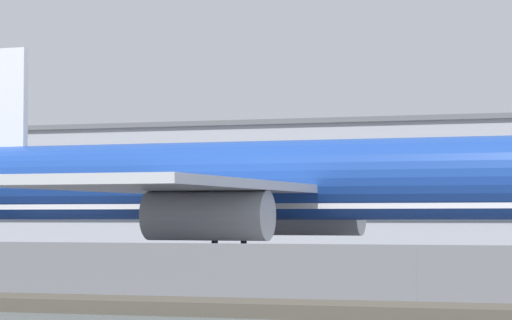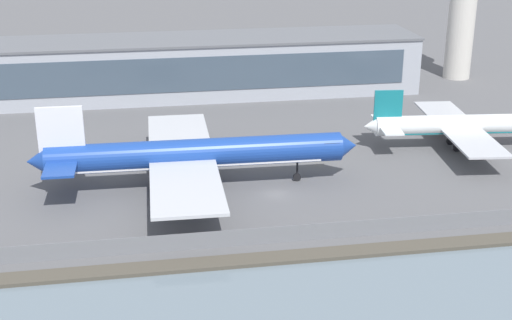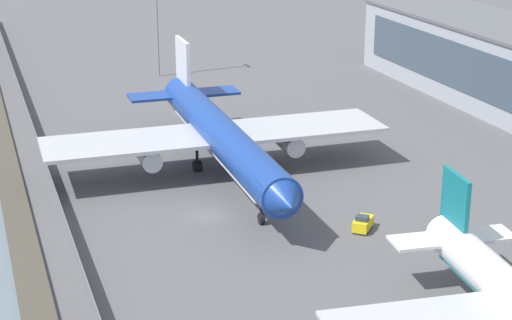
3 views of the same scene
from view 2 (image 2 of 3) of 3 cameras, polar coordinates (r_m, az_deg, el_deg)
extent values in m
plane|color=#565659|center=(109.83, 1.65, -2.75)|extent=(500.00, 500.00, 0.00)
cube|color=#474238|center=(91.71, 4.15, -7.62)|extent=(320.00, 3.00, 0.50)
cube|color=slate|center=(95.15, 3.53, -5.86)|extent=(280.00, 0.08, 2.41)
cylinder|color=slate|center=(95.15, 3.53, -5.86)|extent=(0.10, 0.10, 2.41)
cylinder|color=#193D93|center=(110.99, -4.78, 0.53)|extent=(45.86, 5.47, 4.54)
cone|color=#193D93|center=(114.87, 7.32, 1.14)|extent=(3.04, 4.37, 4.31)
cone|color=#193D93|center=(112.28, -17.16, -0.11)|extent=(3.03, 4.15, 4.09)
cube|color=#232D3D|center=(113.91, 5.84, 1.34)|extent=(2.57, 3.91, 1.36)
cube|color=silver|center=(111.42, -4.76, -0.07)|extent=(38.98, 4.42, 0.82)
cube|color=#B7BABF|center=(121.44, -6.21, 1.99)|extent=(10.51, 22.17, 0.45)
cube|color=#B7BABF|center=(100.86, -5.63, -1.96)|extent=(10.51, 22.17, 0.45)
cylinder|color=#B7BABF|center=(120.31, -5.49, 1.09)|extent=(6.46, 2.63, 2.50)
cylinder|color=#B7BABF|center=(103.11, -4.90, -2.31)|extent=(6.46, 2.63, 2.50)
cube|color=silver|center=(110.24, -15.35, 2.20)|extent=(6.88, 0.68, 7.72)
cube|color=#193D93|center=(115.36, -14.95, 0.85)|extent=(4.74, 8.15, 0.36)
cube|color=#193D93|center=(107.84, -15.37, -0.58)|extent=(4.74, 8.15, 0.36)
cylinder|color=black|center=(114.27, 3.31, -0.75)|extent=(0.32, 0.32, 2.66)
cylinder|color=black|center=(114.76, 3.30, -1.37)|extent=(1.28, 0.53, 1.27)
cylinder|color=black|center=(114.36, -6.41, -0.83)|extent=(0.36, 0.36, 2.66)
cylinder|color=black|center=(114.85, -6.38, -1.45)|extent=(1.48, 1.05, 1.46)
cylinder|color=black|center=(109.94, -6.30, -1.74)|extent=(0.36, 0.36, 2.66)
cylinder|color=black|center=(110.45, -6.28, -2.37)|extent=(1.48, 1.05, 1.46)
cylinder|color=white|center=(133.96, 16.59, 2.74)|extent=(33.82, 7.04, 3.56)
cone|color=white|center=(128.95, 9.13, 2.67)|extent=(2.64, 3.43, 3.21)
cube|color=#14707A|center=(134.25, 16.55, 2.35)|extent=(28.73, 5.81, 0.64)
cube|color=#B7BABF|center=(140.80, 14.85, 3.58)|extent=(9.04, 16.82, 0.36)
cube|color=#B7BABF|center=(126.35, 17.05, 1.41)|extent=(9.04, 16.82, 0.36)
cylinder|color=#B7BABF|center=(140.28, 15.36, 2.98)|extent=(4.89, 2.44, 1.96)
cylinder|color=#B7BABF|center=(128.20, 17.23, 1.12)|extent=(4.89, 2.44, 1.96)
cube|color=#14707A|center=(128.60, 10.53, 4.20)|extent=(5.06, 0.95, 6.06)
cube|color=white|center=(132.29, 10.14, 3.19)|extent=(3.96, 6.24, 0.29)
cube|color=white|center=(126.83, 10.74, 2.39)|extent=(3.96, 6.24, 0.29)
cylinder|color=black|center=(135.70, 15.28, 1.85)|extent=(0.29, 0.29, 2.08)
cylinder|color=black|center=(136.03, 15.23, 1.43)|extent=(1.22, 0.92, 1.15)
cylinder|color=black|center=(132.36, 15.77, 1.32)|extent=(0.29, 0.29, 2.08)
cylinder|color=black|center=(132.70, 15.73, 0.90)|extent=(1.22, 0.92, 1.15)
cube|color=yellow|center=(124.81, 4.61, 0.50)|extent=(3.46, 3.32, 1.11)
cube|color=#283847|center=(124.37, 4.78, 0.82)|extent=(1.69, 1.70, 0.50)
cylinder|color=black|center=(125.10, 5.15, 0.34)|extent=(0.67, 0.63, 0.70)
cylinder|color=black|center=(123.96, 4.87, 0.16)|extent=(0.67, 0.63, 0.70)
cylinder|color=black|center=(125.94, 4.35, 0.51)|extent=(0.67, 0.63, 0.70)
cylinder|color=black|center=(124.81, 4.06, 0.32)|extent=(0.67, 0.63, 0.70)
cube|color=red|center=(145.10, 17.06, 2.76)|extent=(3.49, 5.58, 2.07)
cube|color=#283847|center=(146.25, 16.60, 3.11)|extent=(2.24, 1.66, 0.83)
cube|color=orange|center=(144.77, 17.10, 3.19)|extent=(1.15, 0.78, 0.16)
cylinder|color=black|center=(145.85, 16.33, 2.58)|extent=(0.45, 0.87, 0.84)
cylinder|color=black|center=(147.07, 16.87, 2.67)|extent=(0.45, 0.87, 0.84)
cylinder|color=black|center=(143.62, 17.18, 2.21)|extent=(0.45, 0.87, 0.84)
cylinder|color=black|center=(144.87, 17.72, 2.31)|extent=(0.45, 0.87, 0.84)
cylinder|color=beige|center=(183.71, 16.14, 10.85)|extent=(6.50, 6.50, 29.60)
cube|color=#9EA3AD|center=(163.45, -6.21, 7.33)|extent=(108.31, 18.04, 12.49)
cube|color=#3D4C5B|center=(154.47, -6.00, 6.79)|extent=(99.64, 0.16, 7.50)
cube|color=#5B5E63|center=(162.08, -6.30, 9.56)|extent=(108.91, 18.64, 0.50)
camera|label=1|loc=(62.07, 22.05, -21.54)|focal=85.00mm
camera|label=3|loc=(129.87, 46.47, 11.65)|focal=60.00mm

